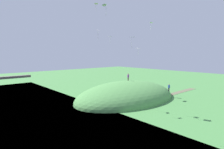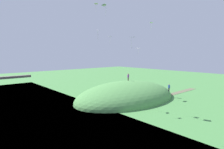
% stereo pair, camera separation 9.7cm
% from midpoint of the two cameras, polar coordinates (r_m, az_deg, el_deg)
% --- Properties ---
extents(ground_plane, '(160.00, 160.00, 0.00)m').
position_cam_midpoint_polar(ground_plane, '(38.32, -2.18, -9.00)').
color(ground_plane, '#4A8A45').
extents(grass_hill, '(26.53, 17.15, 7.80)m').
position_cam_midpoint_polar(grass_hill, '(42.41, 4.62, -7.49)').
color(grass_hill, '#53924B').
rests_on(grass_hill, ground_plane).
extents(dirt_path, '(14.77, 1.89, 0.04)m').
position_cam_midpoint_polar(dirt_path, '(52.49, 20.89, -5.17)').
color(dirt_path, '#66644B').
rests_on(dirt_path, ground_plane).
extents(person_with_child, '(0.55, 0.55, 1.74)m').
position_cam_midpoint_polar(person_with_child, '(43.61, 5.11, -0.55)').
color(person_with_child, brown).
rests_on(person_with_child, grass_hill).
extents(person_near_shore, '(0.60, 0.60, 1.79)m').
position_cam_midpoint_polar(person_near_shore, '(44.76, 17.59, -3.75)').
color(person_near_shore, black).
rests_on(person_near_shore, grass_hill).
extents(kite_0, '(0.73, 0.52, 1.55)m').
position_cam_midpoint_polar(kite_0, '(37.95, -5.14, 21.35)').
color(kite_0, silver).
extents(kite_2, '(0.94, 0.85, 1.52)m').
position_cam_midpoint_polar(kite_2, '(26.45, -2.50, 21.01)').
color(kite_2, white).
extents(kite_3, '(1.00, 1.05, 1.66)m').
position_cam_midpoint_polar(kite_3, '(42.32, 12.28, 15.70)').
color(kite_3, white).
extents(kite_4, '(1.00, 0.84, 1.93)m').
position_cam_midpoint_polar(kite_4, '(37.06, -4.59, 13.69)').
color(kite_4, silver).
extents(kite_5, '(1.02, 1.20, 2.11)m').
position_cam_midpoint_polar(kite_5, '(32.67, 6.53, 11.55)').
color(kite_5, white).
extents(kite_6, '(1.19, 0.89, 1.73)m').
position_cam_midpoint_polar(kite_6, '(43.40, 8.15, 8.17)').
color(kite_6, white).
extents(kite_7, '(0.72, 0.61, 1.39)m').
position_cam_midpoint_polar(kite_7, '(33.50, -0.71, 11.81)').
color(kite_7, silver).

